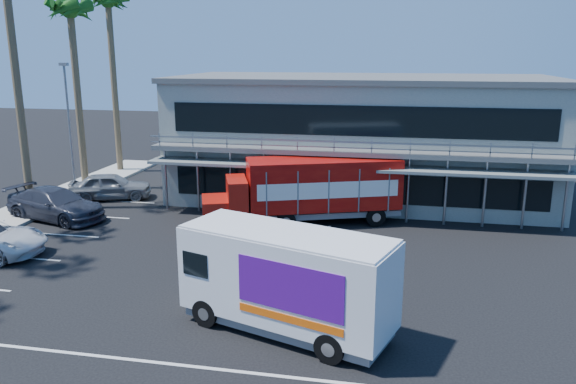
# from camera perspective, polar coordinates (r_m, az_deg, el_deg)

# --- Properties ---
(ground) EXTENTS (120.00, 120.00, 0.00)m
(ground) POSITION_cam_1_polar(r_m,az_deg,el_deg) (21.98, -3.58, -9.32)
(ground) COLOR black
(ground) RESTS_ON ground
(building) EXTENTS (22.40, 12.00, 7.30)m
(building) POSITION_cam_1_polar(r_m,az_deg,el_deg) (34.87, 7.42, 5.61)
(building) COLOR gray
(building) RESTS_ON ground
(curb_strip) EXTENTS (3.00, 32.00, 0.16)m
(curb_strip) POSITION_cam_1_polar(r_m,az_deg,el_deg) (33.67, -26.31, -2.29)
(curb_strip) COLOR #A5A399
(curb_strip) RESTS_ON ground
(palm_e) EXTENTS (2.80, 2.80, 12.25)m
(palm_e) POSITION_cam_1_polar(r_m,az_deg,el_deg) (38.16, -21.18, 15.95)
(palm_e) COLOR brown
(palm_e) RESTS_ON ground
(palm_f) EXTENTS (2.80, 2.80, 13.25)m
(palm_f) POSITION_cam_1_polar(r_m,az_deg,el_deg) (43.18, -17.76, 17.09)
(palm_f) COLOR brown
(palm_f) RESTS_ON ground
(light_pole_far) EXTENTS (0.50, 0.25, 8.09)m
(light_pole_far) POSITION_cam_1_polar(r_m,az_deg,el_deg) (36.40, -21.33, 6.47)
(light_pole_far) COLOR gray
(light_pole_far) RESTS_ON ground
(red_truck) EXTENTS (10.28, 5.68, 3.40)m
(red_truck) POSITION_cam_1_polar(r_m,az_deg,el_deg) (28.91, 2.26, 0.35)
(red_truck) COLOR #AC160D
(red_truck) RESTS_ON ground
(white_van) EXTENTS (7.20, 4.41, 3.33)m
(white_van) POSITION_cam_1_polar(r_m,az_deg,el_deg) (17.83, -0.18, -8.88)
(white_van) COLOR silver
(white_van) RESTS_ON ground
(parked_car_d) EXTENTS (6.16, 3.75, 1.67)m
(parked_car_d) POSITION_cam_1_polar(r_m,az_deg,el_deg) (32.32, -22.54, -1.15)
(parked_car_d) COLOR #2B2D39
(parked_car_d) RESTS_ON ground
(parked_car_e) EXTENTS (5.15, 3.48, 1.63)m
(parked_car_e) POSITION_cam_1_polar(r_m,az_deg,el_deg) (35.60, -17.60, 0.58)
(parked_car_e) COLOR slate
(parked_car_e) RESTS_ON ground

